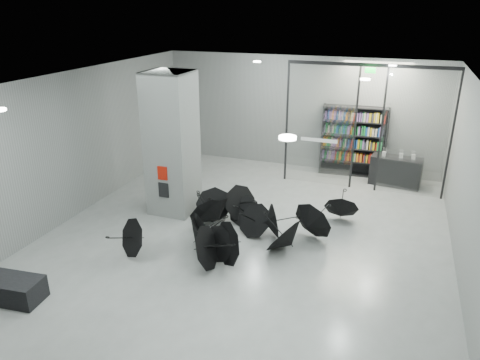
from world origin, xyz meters
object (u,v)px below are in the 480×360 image
(bookshelf, at_px, (353,141))
(umbrella_cluster, at_px, (237,229))
(bench, at_px, (7,288))
(column, at_px, (172,144))
(shop_counter, at_px, (396,171))

(bookshelf, distance_m, umbrella_cluster, 6.31)
(bench, distance_m, bookshelf, 11.35)
(column, height_order, shop_counter, column)
(bench, bearing_deg, umbrella_cluster, 41.61)
(column, bearing_deg, bookshelf, 46.73)
(bench, relative_size, bookshelf, 0.62)
(bench, bearing_deg, bookshelf, 53.89)
(column, height_order, bookshelf, column)
(bookshelf, bearing_deg, shop_counter, -24.25)
(bookshelf, height_order, umbrella_cluster, bookshelf)
(bookshelf, relative_size, umbrella_cluster, 0.44)
(bench, height_order, bookshelf, bookshelf)
(column, distance_m, shop_counter, 7.47)
(shop_counter, xyz_separation_m, umbrella_cluster, (-3.63, -5.33, -0.17))
(shop_counter, distance_m, umbrella_cluster, 6.45)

